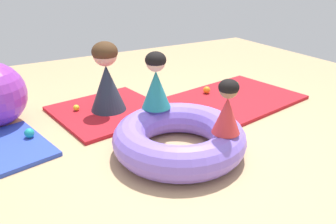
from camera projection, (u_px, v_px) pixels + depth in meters
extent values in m
plane|color=tan|center=(186.00, 155.00, 3.10)|extent=(8.00, 8.00, 0.00)
cube|color=#B21923|center=(231.00, 100.00, 4.31)|extent=(1.86, 1.39, 0.04)
cube|color=#B21923|center=(109.00, 111.00, 3.99)|extent=(1.31, 1.28, 0.04)
torus|color=#8466E0|center=(179.00, 138.00, 3.08)|extent=(1.20, 1.20, 0.30)
cone|color=red|center=(227.00, 115.00, 2.79)|extent=(0.31, 0.31, 0.31)
sphere|color=#936647|center=(229.00, 89.00, 2.70)|extent=(0.15, 0.15, 0.15)
ellipsoid|color=black|center=(229.00, 87.00, 2.69)|extent=(0.17, 0.17, 0.13)
cone|color=teal|center=(156.00, 89.00, 3.28)|extent=(0.40, 0.40, 0.37)
sphere|color=#DBAD89|center=(156.00, 62.00, 3.17)|extent=(0.18, 0.18, 0.18)
ellipsoid|color=black|center=(156.00, 60.00, 3.17)|extent=(0.20, 0.20, 0.16)
cone|color=#232D3D|center=(107.00, 88.00, 3.87)|extent=(0.53, 0.53, 0.53)
sphere|color=#DBAD89|center=(105.00, 54.00, 3.72)|extent=(0.26, 0.26, 0.26)
ellipsoid|color=#472D19|center=(105.00, 52.00, 3.71)|extent=(0.29, 0.29, 0.22)
sphere|color=teal|center=(29.00, 133.00, 3.31)|extent=(0.09, 0.09, 0.09)
sphere|color=orange|center=(207.00, 90.00, 4.46)|extent=(0.09, 0.09, 0.09)
sphere|color=yellow|center=(76.00, 108.00, 3.93)|extent=(0.07, 0.07, 0.07)
sphere|color=pink|center=(148.00, 102.00, 4.09)|extent=(0.08, 0.08, 0.08)
sphere|color=green|center=(235.00, 85.00, 4.65)|extent=(0.09, 0.09, 0.09)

